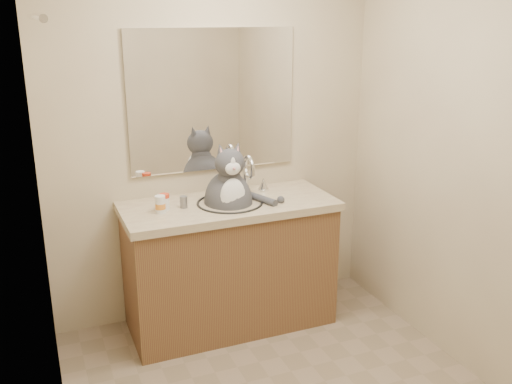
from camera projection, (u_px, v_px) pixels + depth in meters
room at (298, 192)px, 2.62m from camera, size 2.22×2.52×2.42m
vanity at (230, 262)px, 3.70m from camera, size 1.34×0.59×1.12m
mirror at (213, 101)px, 3.63m from camera, size 1.10×0.02×0.90m
shower_curtain at (61, 252)px, 2.38m from camera, size 0.02×1.30×1.93m
cat at (229, 198)px, 3.55m from camera, size 0.43×0.37×0.60m
pill_bottle_redcap at (165, 202)px, 3.42m from camera, size 0.06×0.06×0.10m
pill_bottle_orange at (160, 205)px, 3.37m from camera, size 0.08×0.08×0.11m
grey_canister at (184, 202)px, 3.46m from camera, size 0.05×0.05×0.07m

